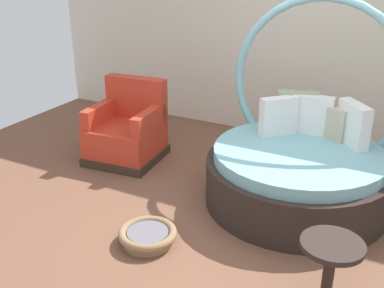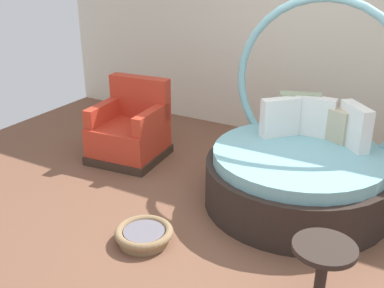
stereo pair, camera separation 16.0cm
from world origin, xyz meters
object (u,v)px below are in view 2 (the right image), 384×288
at_px(pet_basket, 144,234).
at_px(side_table, 323,257).
at_px(round_daybed, 300,165).
at_px(red_armchair, 131,131).

xyz_separation_m(pet_basket, side_table, (1.53, -0.03, 0.35)).
relative_size(round_daybed, pet_basket, 3.88).
height_order(pet_basket, side_table, side_table).
distance_m(pet_basket, side_table, 1.57).
relative_size(red_armchair, pet_basket, 1.84).
bearing_deg(pet_basket, red_armchair, 130.20).
xyz_separation_m(round_daybed, red_armchair, (-2.10, 0.03, -0.07)).
distance_m(round_daybed, pet_basket, 1.67).
distance_m(round_daybed, side_table, 1.52).
relative_size(pet_basket, side_table, 0.98).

